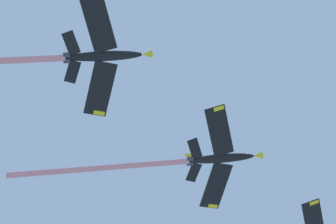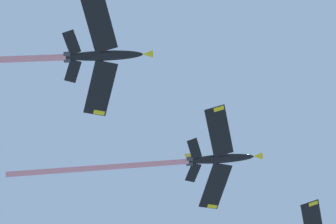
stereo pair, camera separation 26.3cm
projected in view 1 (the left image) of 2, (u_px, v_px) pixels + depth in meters
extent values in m
cube|color=black|center=(314.00, 222.00, 112.77)|extent=(9.43, 8.02, 1.00)
cube|color=yellow|center=(314.00, 203.00, 111.35)|extent=(1.59, 1.86, 0.52)
ellipsoid|color=black|center=(222.00, 158.00, 104.24)|extent=(5.48, 11.85, 4.02)
cone|color=yellow|center=(258.00, 156.00, 105.71)|extent=(1.74, 2.12, 1.53)
ellipsoid|color=black|center=(232.00, 156.00, 105.25)|extent=(1.91, 3.10, 1.51)
cube|color=black|center=(216.00, 186.00, 105.88)|extent=(9.29, 4.37, 1.00)
cube|color=yellow|center=(213.00, 206.00, 107.40)|extent=(0.86, 1.84, 0.52)
cube|color=black|center=(219.00, 131.00, 102.08)|extent=(9.47, 7.91, 1.00)
cube|color=yellow|center=(219.00, 108.00, 100.65)|extent=(1.56, 1.87, 0.52)
cube|color=black|center=(194.00, 172.00, 103.97)|extent=(3.64, 1.87, 0.56)
cube|color=black|center=(195.00, 149.00, 102.33)|extent=(3.95, 3.61, 0.56)
cube|color=yellow|center=(193.00, 157.00, 104.47)|extent=(1.15, 2.86, 3.27)
cylinder|color=#38383D|center=(190.00, 163.00, 103.05)|extent=(1.14, 1.35, 1.00)
cylinder|color=#38383D|center=(190.00, 159.00, 102.73)|extent=(1.14, 1.35, 1.00)
cylinder|color=pink|center=(101.00, 168.00, 99.52)|extent=(10.72, 28.49, 7.71)
ellipsoid|color=black|center=(104.00, 56.00, 92.44)|extent=(5.63, 11.85, 3.75)
cone|color=yellow|center=(147.00, 54.00, 93.73)|extent=(1.75, 2.11, 1.50)
ellipsoid|color=black|center=(117.00, 54.00, 93.39)|extent=(1.94, 3.09, 1.45)
cube|color=black|center=(100.00, 89.00, 94.10)|extent=(9.33, 4.50, 0.92)
cube|color=yellow|center=(99.00, 113.00, 95.62)|extent=(0.89, 1.85, 0.48)
cube|color=black|center=(98.00, 23.00, 90.29)|extent=(9.45, 8.00, 0.92)
cube|color=black|center=(72.00, 72.00, 92.30)|extent=(3.66, 1.93, 0.52)
cube|color=black|center=(71.00, 43.00, 90.66)|extent=(3.94, 3.63, 0.52)
cube|color=yellow|center=(73.00, 55.00, 92.80)|extent=(1.17, 2.80, 3.23)
cylinder|color=#38383D|center=(67.00, 61.00, 91.40)|extent=(1.14, 1.35, 0.99)
cylinder|color=#38383D|center=(66.00, 55.00, 91.08)|extent=(1.14, 1.35, 0.99)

